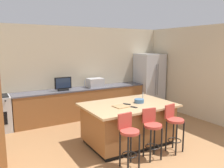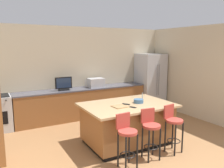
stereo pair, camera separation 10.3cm
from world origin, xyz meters
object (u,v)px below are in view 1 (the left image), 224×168
at_px(fruit_bowl, 139,101).
at_px(bar_stool_center, 152,129).
at_px(refrigerator, 149,81).
at_px(tv_monitor, 63,84).
at_px(cell_phone, 134,107).
at_px(bar_stool_right, 174,124).
at_px(microwave, 95,83).
at_px(cutting_board, 121,106).
at_px(bar_stool_left, 129,136).
at_px(kitchen_island, 128,123).
at_px(tv_remote, 127,104).

bearing_deg(fruit_bowl, bar_stool_center, -109.16).
distance_m(refrigerator, tv_monitor, 3.10).
bearing_deg(cell_phone, bar_stool_right, -63.40).
bearing_deg(microwave, cutting_board, -103.01).
relative_size(tv_monitor, bar_stool_left, 0.49).
relative_size(kitchen_island, fruit_bowl, 9.04).
height_order(kitchen_island, fruit_bowl, fruit_bowl).
height_order(tv_monitor, bar_stool_left, tv_monitor).
relative_size(tv_remote, cutting_board, 0.59).
bearing_deg(tv_remote, bar_stool_left, -158.65).
xyz_separation_m(bar_stool_left, tv_remote, (0.52, 0.84, 0.33)).
distance_m(kitchen_island, tv_monitor, 2.39).
height_order(tv_monitor, bar_stool_center, tv_monitor).
bearing_deg(tv_remote, bar_stool_right, -88.00).
bearing_deg(kitchen_island, bar_stool_left, -123.42).
height_order(bar_stool_right, fruit_bowl, fruit_bowl).
distance_m(bar_stool_right, fruit_bowl, 0.91).
bearing_deg(cell_phone, kitchen_island, 55.45).
xyz_separation_m(bar_stool_center, fruit_bowl, (0.27, 0.78, 0.36)).
relative_size(tv_monitor, bar_stool_right, 0.49).
xyz_separation_m(kitchen_island, bar_stool_right, (0.58, -0.82, 0.13)).
height_order(tv_remote, cutting_board, tv_remote).
bearing_deg(fruit_bowl, tv_monitor, 115.06).
bearing_deg(cutting_board, microwave, 76.99).
xyz_separation_m(tv_monitor, bar_stool_right, (1.34, -2.99, -0.50)).
bearing_deg(cutting_board, bar_stool_right, -39.43).
distance_m(kitchen_island, tv_remote, 0.46).
height_order(refrigerator, cell_phone, refrigerator).
bearing_deg(microwave, bar_stool_left, -105.33).
distance_m(kitchen_island, refrigerator, 3.21).
xyz_separation_m(microwave, bar_stool_right, (0.31, -3.05, -0.46)).
distance_m(tv_monitor, cutting_board, 2.36).
bearing_deg(bar_stool_left, fruit_bowl, 41.79).
height_order(kitchen_island, bar_stool_left, bar_stool_left).
xyz_separation_m(kitchen_island, microwave, (0.28, 2.23, 0.58)).
relative_size(bar_stool_center, cutting_board, 3.39).
distance_m(bar_stool_center, tv_remote, 0.85).
distance_m(tv_monitor, cell_phone, 2.57).
bearing_deg(microwave, cell_phone, -97.47).
relative_size(microwave, tv_monitor, 1.00).
bearing_deg(kitchen_island, cutting_board, -156.01).
relative_size(fruit_bowl, cell_phone, 1.44).
distance_m(tv_monitor, bar_stool_left, 3.09).
distance_m(kitchen_island, cell_phone, 0.53).
distance_m(bar_stool_left, bar_stool_right, 1.16).
relative_size(kitchen_island, bar_stool_left, 2.01).
height_order(refrigerator, tv_monitor, refrigerator).
height_order(microwave, cell_phone, microwave).
relative_size(microwave, cell_phone, 3.20).
xyz_separation_m(tv_remote, cutting_board, (-0.21, -0.09, -0.00)).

